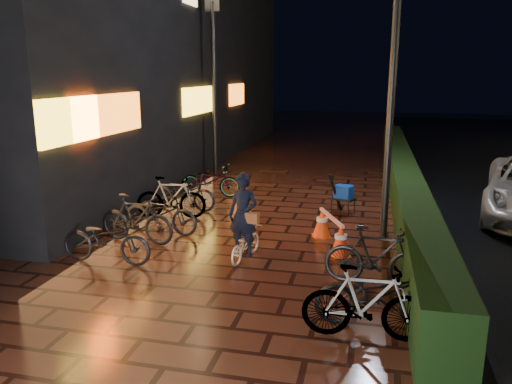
# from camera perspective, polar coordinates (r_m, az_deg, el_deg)

# --- Properties ---
(ground) EXTENTS (80.00, 80.00, 0.00)m
(ground) POSITION_cam_1_polar(r_m,az_deg,el_deg) (8.39, -4.39, -11.33)
(ground) COLOR #381911
(ground) RESTS_ON ground
(hedge) EXTENTS (0.70, 20.00, 1.00)m
(hedge) POSITION_cam_1_polar(r_m,az_deg,el_deg) (15.58, 16.37, 1.76)
(hedge) COLOR black
(hedge) RESTS_ON ground
(storefront_block) EXTENTS (12.09, 22.00, 9.00)m
(storefront_block) POSITION_cam_1_polar(r_m,az_deg,el_deg) (22.19, -19.91, 15.24)
(storefront_block) COLOR black
(storefront_block) RESTS_ON ground
(lamp_post_hedge) EXTENTS (0.56, 0.18, 5.86)m
(lamp_post_hedge) POSITION_cam_1_polar(r_m,az_deg,el_deg) (10.88, 15.29, 11.50)
(lamp_post_hedge) COLOR black
(lamp_post_hedge) RESTS_ON ground
(lamp_post_sf) EXTENTS (0.56, 0.21, 5.85)m
(lamp_post_sf) POSITION_cam_1_polar(r_m,az_deg,el_deg) (17.33, -4.81, 12.45)
(lamp_post_sf) COLOR black
(lamp_post_sf) RESTS_ON ground
(cyclist) EXTENTS (0.66, 1.25, 1.71)m
(cyclist) POSITION_cam_1_polar(r_m,az_deg,el_deg) (9.50, -1.36, -4.17)
(cyclist) COLOR silver
(cyclist) RESTS_ON ground
(traffic_barrier) EXTENTS (0.94, 1.56, 0.64)m
(traffic_barrier) POSITION_cam_1_polar(r_m,az_deg,el_deg) (10.49, 8.55, -4.40)
(traffic_barrier) COLOR #F9320D
(traffic_barrier) RESTS_ON ground
(cart_assembly) EXTENTS (0.75, 0.64, 1.08)m
(cart_assembly) POSITION_cam_1_polar(r_m,az_deg,el_deg) (12.78, 9.89, -0.14)
(cart_assembly) COLOR black
(cart_assembly) RESTS_ON ground
(parked_bikes_storefront) EXTENTS (2.07, 6.13, 1.04)m
(parked_bikes_storefront) POSITION_cam_1_polar(r_m,az_deg,el_deg) (12.00, -10.19, -1.36)
(parked_bikes_storefront) COLOR black
(parked_bikes_storefront) RESTS_ON ground
(parked_bikes_hedge) EXTENTS (1.96, 2.38, 1.04)m
(parked_bikes_hedge) POSITION_cam_1_polar(r_m,az_deg,el_deg) (7.64, 13.35, -10.11)
(parked_bikes_hedge) COLOR black
(parked_bikes_hedge) RESTS_ON ground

